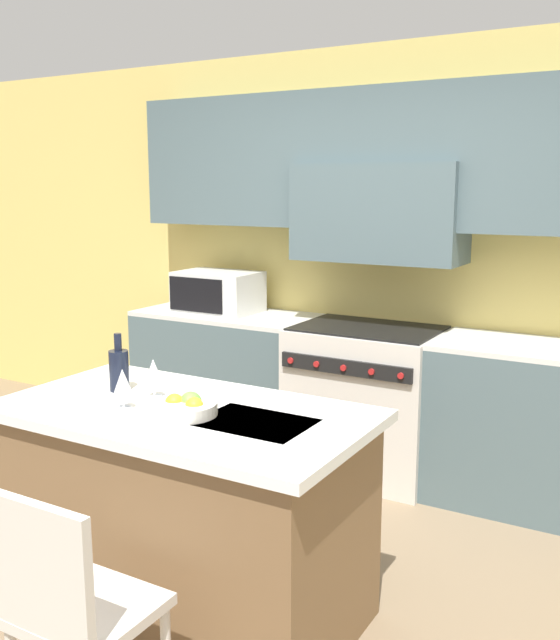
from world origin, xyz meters
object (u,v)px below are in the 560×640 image
(range_stove, at_px, (366,400))
(island_chair, at_px, (71,604))
(wine_bottle, at_px, (119,369))
(microwave, at_px, (218,292))
(wine_glass_near, at_px, (123,382))
(fruit_bowl, at_px, (185,407))
(wine_glass_far, at_px, (153,371))

(range_stove, height_order, island_chair, range_stove)
(range_stove, xyz_separation_m, wine_bottle, (-0.46, -1.73, 0.54))
(microwave, relative_size, wine_glass_near, 3.31)
(wine_glass_near, xyz_separation_m, fruit_bowl, (0.26, 0.07, -0.08))
(range_stove, xyz_separation_m, island_chair, (0.09, -2.59, 0.03))
(island_chair, height_order, wine_glass_far, wine_glass_far)
(range_stove, bearing_deg, wine_bottle, -105.01)
(wine_bottle, distance_m, fruit_bowl, 0.48)
(range_stove, distance_m, wine_bottle, 1.87)
(wine_bottle, bearing_deg, microwave, 111.35)
(range_stove, height_order, wine_glass_far, wine_glass_far)
(island_chair, xyz_separation_m, wine_glass_near, (-0.36, 0.67, 0.52))
(wine_glass_near, bearing_deg, microwave, 114.43)
(microwave, bearing_deg, range_stove, -0.93)
(wine_glass_near, bearing_deg, island_chair, -61.63)
(wine_bottle, bearing_deg, fruit_bowl, -14.88)
(wine_glass_far, bearing_deg, island_chair, -67.26)
(microwave, bearing_deg, wine_glass_far, -63.24)
(island_chair, xyz_separation_m, fruit_bowl, (-0.10, 0.74, 0.44))
(island_chair, xyz_separation_m, wine_bottle, (-0.56, 0.86, 0.50))
(wine_bottle, bearing_deg, range_stove, 74.99)
(wine_glass_near, bearing_deg, fruit_bowl, 15.22)
(range_stove, height_order, fruit_bowl, fruit_bowl)
(wine_bottle, distance_m, wine_glass_far, 0.20)
(microwave, xyz_separation_m, wine_glass_far, (0.88, -1.75, -0.06))
(wine_bottle, relative_size, fruit_bowl, 1.00)
(wine_bottle, xyz_separation_m, wine_glass_far, (0.20, -0.00, 0.02))
(wine_bottle, height_order, wine_glass_near, wine_bottle)
(fruit_bowl, bearing_deg, wine_glass_far, 155.10)
(fruit_bowl, bearing_deg, wine_bottle, 165.12)
(microwave, height_order, fruit_bowl, microwave)
(range_stove, xyz_separation_m, wine_glass_near, (-0.27, -1.93, 0.55))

